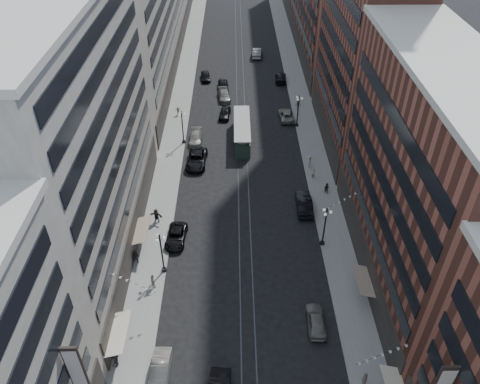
{
  "coord_description": "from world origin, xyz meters",
  "views": [
    {
      "loc": [
        -1.15,
        -8.02,
        39.55
      ],
      "look_at": [
        -0.57,
        36.0,
        5.0
      ],
      "focal_mm": 35.0,
      "sensor_mm": 36.0,
      "label": 1
    }
  ],
  "objects_px": {
    "pedestrian_2": "(136,257)",
    "car_12": "(281,77)",
    "pedestrian_6": "(178,111)",
    "pedestrian_extra_0": "(116,360)",
    "pedestrian_9": "(298,105)",
    "pedestrian_extra_1": "(309,161)",
    "pedestrian_5": "(156,216)",
    "car_11": "(286,115)",
    "lamppost_se_far": "(325,226)",
    "car_extra_0": "(224,96)",
    "car_1": "(160,371)",
    "car_extra_1": "(223,85)",
    "pedestrian_4": "(365,379)",
    "lamppost_se_mid": "(298,110)",
    "car_8": "(196,138)",
    "car_7": "(197,159)",
    "pedestrian_extra_2": "(153,281)",
    "car_9": "(206,76)",
    "car_13": "(225,113)",
    "streetcar": "(242,132)",
    "lamppost_sw_mid": "(182,126)",
    "car_2": "(176,236)",
    "pedestrian_7": "(326,188)",
    "lamppost_sw_far": "(162,252)",
    "pedestrian_8": "(313,173)",
    "car_10": "(304,203)",
    "car_4": "(316,320)"
  },
  "relations": [
    {
      "from": "lamppost_se_mid",
      "to": "car_2",
      "type": "xyz_separation_m",
      "value": [
        -17.49,
        -27.04,
        -2.42
      ]
    },
    {
      "from": "car_2",
      "to": "car_8",
      "type": "bearing_deg",
      "value": 91.64
    },
    {
      "from": "car_13",
      "to": "streetcar",
      "type": "bearing_deg",
      "value": -63.09
    },
    {
      "from": "pedestrian_9",
      "to": "pedestrian_8",
      "type": "bearing_deg",
      "value": -70.12
    },
    {
      "from": "pedestrian_6",
      "to": "car_1",
      "type": "bearing_deg",
      "value": 87.55
    },
    {
      "from": "pedestrian_9",
      "to": "pedestrian_6",
      "type": "bearing_deg",
      "value": -154.59
    },
    {
      "from": "car_extra_0",
      "to": "pedestrian_5",
      "type": "bearing_deg",
      "value": -110.85
    },
    {
      "from": "pedestrian_8",
      "to": "pedestrian_9",
      "type": "xyz_separation_m",
      "value": [
        0.13,
        20.65,
        -0.02
      ]
    },
    {
      "from": "car_extra_1",
      "to": "pedestrian_extra_0",
      "type": "xyz_separation_m",
      "value": [
        -9.01,
        -57.87,
        0.2
      ]
    },
    {
      "from": "car_11",
      "to": "car_extra_1",
      "type": "xyz_separation_m",
      "value": [
        -10.89,
        11.56,
        0.09
      ]
    },
    {
      "from": "pedestrian_9",
      "to": "car_11",
      "type": "bearing_deg",
      "value": -105.52
    },
    {
      "from": "car_4",
      "to": "pedestrian_7",
      "type": "bearing_deg",
      "value": -101.46
    },
    {
      "from": "pedestrian_2",
      "to": "pedestrian_extra_2",
      "type": "bearing_deg",
      "value": -52.61
    },
    {
      "from": "pedestrian_2",
      "to": "pedestrian_9",
      "type": "relative_size",
      "value": 1.16
    },
    {
      "from": "car_8",
      "to": "car_9",
      "type": "relative_size",
      "value": 1.11
    },
    {
      "from": "pedestrian_6",
      "to": "car_extra_0",
      "type": "height_order",
      "value": "pedestrian_6"
    },
    {
      "from": "pedestrian_extra_1",
      "to": "pedestrian_5",
      "type": "bearing_deg",
      "value": -51.79
    },
    {
      "from": "pedestrian_4",
      "to": "lamppost_se_mid",
      "type": "bearing_deg",
      "value": 15.08
    },
    {
      "from": "pedestrian_6",
      "to": "pedestrian_extra_0",
      "type": "height_order",
      "value": "pedestrian_extra_0"
    },
    {
      "from": "lamppost_se_far",
      "to": "car_12",
      "type": "xyz_separation_m",
      "value": [
        -1.25,
        45.65,
        -2.35
      ]
    },
    {
      "from": "car_2",
      "to": "car_10",
      "type": "bearing_deg",
      "value": 23.7
    },
    {
      "from": "lamppost_sw_mid",
      "to": "car_4",
      "type": "bearing_deg",
      "value": -65.07
    },
    {
      "from": "lamppost_se_mid",
      "to": "pedestrian_6",
      "type": "height_order",
      "value": "lamppost_se_mid"
    },
    {
      "from": "car_1",
      "to": "lamppost_sw_far",
      "type": "bearing_deg",
      "value": 96.86
    },
    {
      "from": "car_2",
      "to": "car_4",
      "type": "height_order",
      "value": "car_4"
    },
    {
      "from": "pedestrian_extra_0",
      "to": "pedestrian_2",
      "type": "bearing_deg",
      "value": -166.66
    },
    {
      "from": "car_7",
      "to": "pedestrian_extra_1",
      "type": "relative_size",
      "value": 3.11
    },
    {
      "from": "lamppost_se_mid",
      "to": "car_11",
      "type": "relative_size",
      "value": 1.06
    },
    {
      "from": "streetcar",
      "to": "pedestrian_extra_2",
      "type": "xyz_separation_m",
      "value": [
        -10.05,
        -30.24,
        -0.38
      ]
    },
    {
      "from": "car_extra_1",
      "to": "pedestrian_4",
      "type": "bearing_deg",
      "value": -81.89
    },
    {
      "from": "lamppost_se_mid",
      "to": "pedestrian_4",
      "type": "height_order",
      "value": "lamppost_se_mid"
    },
    {
      "from": "lamppost_sw_mid",
      "to": "car_2",
      "type": "relative_size",
      "value": 1.13
    },
    {
      "from": "car_4",
      "to": "car_extra_0",
      "type": "xyz_separation_m",
      "value": [
        -9.83,
        49.49,
        -0.04
      ]
    },
    {
      "from": "car_8",
      "to": "pedestrian_extra_0",
      "type": "distance_m",
      "value": 39.57
    },
    {
      "from": "lamppost_se_mid",
      "to": "pedestrian_2",
      "type": "distance_m",
      "value": 37.73
    },
    {
      "from": "car_7",
      "to": "pedestrian_extra_1",
      "type": "bearing_deg",
      "value": -0.59
    },
    {
      "from": "pedestrian_extra_1",
      "to": "car_extra_0",
      "type": "bearing_deg",
      "value": -141.39
    },
    {
      "from": "lamppost_sw_far",
      "to": "pedestrian_8",
      "type": "height_order",
      "value": "lamppost_sw_far"
    },
    {
      "from": "pedestrian_7",
      "to": "car_extra_0",
      "type": "xyz_separation_m",
      "value": [
        -14.26,
        28.13,
        -0.2
      ]
    },
    {
      "from": "pedestrian_5",
      "to": "car_9",
      "type": "bearing_deg",
      "value": 100.24
    },
    {
      "from": "car_9",
      "to": "car_13",
      "type": "relative_size",
      "value": 0.98
    },
    {
      "from": "pedestrian_4",
      "to": "car_10",
      "type": "relative_size",
      "value": 0.32
    },
    {
      "from": "lamppost_se_mid",
      "to": "streetcar",
      "type": "distance_m",
      "value": 10.23
    },
    {
      "from": "car_10",
      "to": "pedestrian_extra_2",
      "type": "height_order",
      "value": "pedestrian_extra_2"
    },
    {
      "from": "pedestrian_2",
      "to": "pedestrian_7",
      "type": "xyz_separation_m",
      "value": [
        23.73,
        12.73,
        -0.17
      ]
    },
    {
      "from": "lamppost_sw_far",
      "to": "pedestrian_5",
      "type": "distance_m",
      "value": 8.7
    },
    {
      "from": "car_extra_1",
      "to": "pedestrian_extra_1",
      "type": "bearing_deg",
      "value": -68.11
    },
    {
      "from": "pedestrian_2",
      "to": "car_12",
      "type": "relative_size",
      "value": 0.37
    },
    {
      "from": "pedestrian_4",
      "to": "car_extra_1",
      "type": "bearing_deg",
      "value": 26.45
    },
    {
      "from": "lamppost_se_mid",
      "to": "car_13",
      "type": "height_order",
      "value": "lamppost_se_mid"
    }
  ]
}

